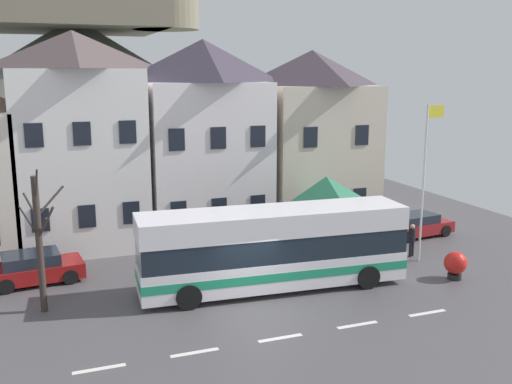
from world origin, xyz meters
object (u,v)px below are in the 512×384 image
object	(u,v)px
hilltop_castle	(79,94)
pedestrian_00	(386,245)
townhouse_03	(311,138)
pedestrian_01	(334,249)
transit_bus	(274,249)
parked_car_00	(416,225)
harbour_buoy	(455,264)
bus_shelter	(326,191)
townhouse_01	(78,140)
public_bench	(303,230)
pedestrian_02	(366,240)
townhouse_02	(204,139)
bare_tree_00	(40,241)
flagpole	(425,172)
parked_car_01	(35,268)
pedestrian_03	(412,238)

from	to	relation	value
hilltop_castle	pedestrian_00	bearing A→B (deg)	-67.43
townhouse_03	pedestrian_01	size ratio (longest dim) A/B	6.63
transit_bus	parked_car_00	bearing A→B (deg)	27.54
parked_car_00	harbour_buoy	xyz separation A→B (m)	(-2.55, -6.35, 0.07)
bus_shelter	harbour_buoy	distance (m)	6.96
pedestrian_01	harbour_buoy	xyz separation A→B (m)	(4.13, -3.41, -0.15)
townhouse_01	pedestrian_00	bearing A→B (deg)	-32.40
hilltop_castle	public_bench	xyz separation A→B (m)	(9.70, -23.64, -6.63)
parked_car_00	public_bench	world-z (taller)	parked_car_00
harbour_buoy	pedestrian_01	bearing A→B (deg)	140.42
pedestrian_02	harbour_buoy	world-z (taller)	pedestrian_02
townhouse_02	bare_tree_00	size ratio (longest dim) A/B	1.90
bus_shelter	pedestrian_02	xyz separation A→B (m)	(1.49, -1.46, -2.24)
flagpole	harbour_buoy	bearing A→B (deg)	-93.04
pedestrian_01	harbour_buoy	world-z (taller)	pedestrian_01
townhouse_02	transit_bus	bearing A→B (deg)	-87.80
townhouse_03	pedestrian_00	size ratio (longest dim) A/B	6.47
harbour_buoy	parked_car_01	bearing A→B (deg)	160.83
parked_car_00	bare_tree_00	distance (m)	19.88
parked_car_01	pedestrian_03	bearing A→B (deg)	-14.57
parked_car_01	harbour_buoy	bearing A→B (deg)	-25.11
pedestrian_01	townhouse_03	bearing A→B (deg)	72.12
pedestrian_00	harbour_buoy	size ratio (longest dim) A/B	1.26
transit_bus	public_bench	size ratio (longest dim) A/B	6.80
pedestrian_00	harbour_buoy	distance (m)	3.48
townhouse_02	parked_car_01	size ratio (longest dim) A/B	2.64
townhouse_03	flagpole	xyz separation A→B (m)	(1.65, -8.87, -0.76)
townhouse_01	transit_bus	xyz separation A→B (m)	(6.91, -9.84, -3.76)
transit_bus	bus_shelter	size ratio (longest dim) A/B	2.92
harbour_buoy	bare_tree_00	bearing A→B (deg)	171.32
parked_car_00	public_bench	distance (m)	6.36
transit_bus	hilltop_castle	bearing A→B (deg)	104.01
flagpole	townhouse_01	bearing A→B (deg)	149.06
hilltop_castle	bare_tree_00	distance (m)	29.58
pedestrian_03	flagpole	bearing A→B (deg)	-87.57
bus_shelter	flagpole	xyz separation A→B (m)	(3.69, -2.82, 1.18)
public_bench	townhouse_02	bearing A→B (deg)	147.08
townhouse_01	parked_car_01	world-z (taller)	townhouse_01
townhouse_02	public_bench	world-z (taller)	townhouse_02
pedestrian_00	harbour_buoy	world-z (taller)	pedestrian_00
bus_shelter	parked_car_00	world-z (taller)	bus_shelter
bus_shelter	bare_tree_00	bearing A→B (deg)	-167.69
pedestrian_00	bare_tree_00	size ratio (longest dim) A/B	0.28
pedestrian_01	townhouse_01	bearing A→B (deg)	142.44
pedestrian_02	pedestrian_03	bearing A→B (deg)	-17.01
townhouse_03	bare_tree_00	xyz separation A→B (m)	(-15.34, -8.95, -2.28)
townhouse_02	pedestrian_03	distance (m)	12.08
pedestrian_01	public_bench	distance (m)	4.62
townhouse_03	transit_bus	bearing A→B (deg)	-122.96
townhouse_02	public_bench	size ratio (longest dim) A/B	6.38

